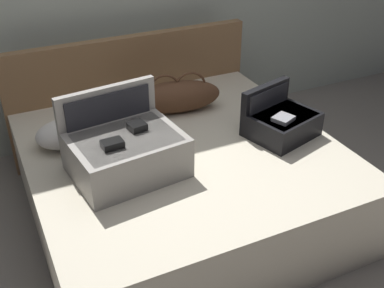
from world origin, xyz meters
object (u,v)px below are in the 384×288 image
(hard_case_medium, at_px, (281,121))
(pillow_near_headboard, at_px, (67,133))
(hard_case_large, at_px, (125,150))
(bed, at_px, (183,181))
(duffel_bag, at_px, (178,96))

(hard_case_medium, relative_size, pillow_near_headboard, 1.29)
(hard_case_large, bearing_deg, hard_case_medium, -7.90)
(hard_case_medium, height_order, pillow_near_headboard, hard_case_medium)
(hard_case_medium, bearing_deg, bed, 153.55)
(duffel_bag, xyz_separation_m, pillow_near_headboard, (-0.78, -0.12, -0.03))
(bed, distance_m, duffel_bag, 0.60)
(hard_case_large, height_order, hard_case_medium, hard_case_large)
(bed, distance_m, pillow_near_headboard, 0.77)
(bed, distance_m, hard_case_large, 0.55)
(bed, height_order, duffel_bag, duffel_bag)
(hard_case_medium, height_order, duffel_bag, hard_case_medium)
(hard_case_medium, xyz_separation_m, pillow_near_headboard, (-1.23, 0.45, -0.02))
(pillow_near_headboard, bearing_deg, bed, -28.30)
(duffel_bag, height_order, pillow_near_headboard, duffel_bag)
(hard_case_large, bearing_deg, pillow_near_headboard, 111.88)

